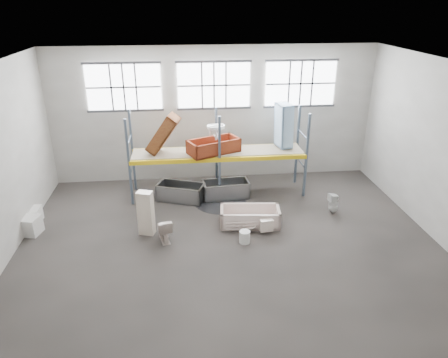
{
  "coord_description": "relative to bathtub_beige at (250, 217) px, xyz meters",
  "views": [
    {
      "loc": [
        -1.24,
        -10.17,
        6.52
      ],
      "look_at": [
        0.0,
        1.5,
        1.4
      ],
      "focal_mm": 33.51,
      "sensor_mm": 36.0,
      "label": 1
    }
  ],
  "objects": [
    {
      "name": "window_mid",
      "position": [
        -0.77,
        3.85,
        3.33
      ],
      "size": [
        2.6,
        0.04,
        1.6
      ],
      "primitive_type": "cube",
      "color": "white",
      "rests_on": "wall_back"
    },
    {
      "name": "carton_near",
      "position": [
        -6.65,
        0.16,
        0.0
      ],
      "size": [
        0.75,
        0.68,
        0.54
      ],
      "primitive_type": "cube",
      "rotation": [
        0.0,
        0.0,
        -0.25
      ],
      "color": "silver",
      "rests_on": "floor"
    },
    {
      "name": "rack_upright_lb",
      "position": [
        -3.77,
        3.01,
        1.23
      ],
      "size": [
        0.08,
        0.08,
        3.0
      ],
      "primitive_type": "cube",
      "color": "slate",
      "rests_on": "floor"
    },
    {
      "name": "cistern_tall",
      "position": [
        -3.15,
        -0.21,
        0.41
      ],
      "size": [
        0.51,
        0.41,
        1.37
      ],
      "primitive_type": "cube",
      "rotation": [
        0.0,
        0.0,
        -0.31
      ],
      "color": "beige",
      "rests_on": "floor"
    },
    {
      "name": "ceiling",
      "position": [
        -0.77,
        -1.09,
        4.78
      ],
      "size": [
        12.0,
        10.0,
        0.1
      ],
      "primitive_type": "cube",
      "color": "silver",
      "rests_on": "ground"
    },
    {
      "name": "wall_back",
      "position": [
        -0.77,
        3.96,
        2.23
      ],
      "size": [
        12.0,
        0.1,
        5.0
      ],
      "primitive_type": "cube",
      "color": "#9D9991",
      "rests_on": "ground"
    },
    {
      "name": "carton_far",
      "position": [
        -6.81,
        0.85,
        -0.03
      ],
      "size": [
        0.58,
        0.58,
        0.48
      ],
      "primitive_type": "cube",
      "rotation": [
        0.0,
        0.0,
        0.01
      ],
      "color": "silver",
      "rests_on": "floor"
    },
    {
      "name": "rust_tub_flat",
      "position": [
        -0.92,
        2.3,
        1.55
      ],
      "size": [
        1.93,
        1.45,
        0.49
      ],
      "primitive_type": null,
      "rotation": [
        0.0,
        0.0,
        0.41
      ],
      "color": "#993C16",
      "rests_on": "shelf_deck"
    },
    {
      "name": "window_left",
      "position": [
        -3.97,
        3.85,
        3.33
      ],
      "size": [
        2.6,
        0.04,
        1.6
      ],
      "primitive_type": "cube",
      "color": "white",
      "rests_on": "wall_back"
    },
    {
      "name": "rack_upright_rb",
      "position": [
        2.23,
        3.01,
        1.23
      ],
      "size": [
        0.08,
        0.08,
        3.0
      ],
      "primitive_type": "cube",
      "color": "slate",
      "rests_on": "floor"
    },
    {
      "name": "sink_on_shelf",
      "position": [
        -0.85,
        2.24,
        1.83
      ],
      "size": [
        0.7,
        0.6,
        0.53
      ],
      "primitive_type": "imported",
      "rotation": [
        0.0,
        0.0,
        0.26
      ],
      "color": "white",
      "rests_on": "rust_tub_flat"
    },
    {
      "name": "window_right",
      "position": [
        2.43,
        3.85,
        3.33
      ],
      "size": [
        2.6,
        0.04,
        1.6
      ],
      "primitive_type": "cube",
      "color": "white",
      "rests_on": "wall_back"
    },
    {
      "name": "toilet_beige",
      "position": [
        -2.63,
        -0.65,
        0.09
      ],
      "size": [
        0.55,
        0.78,
        0.72
      ],
      "primitive_type": "imported",
      "rotation": [
        0.0,
        0.0,
        3.36
      ],
      "color": "silver",
      "rests_on": "floor"
    },
    {
      "name": "rust_tub_tilted",
      "position": [
        -2.62,
        2.37,
        2.03
      ],
      "size": [
        1.29,
        0.94,
        1.42
      ],
      "primitive_type": null,
      "rotation": [
        0.0,
        -0.96,
        -0.24
      ],
      "color": "olive",
      "rests_on": "shelf_deck"
    },
    {
      "name": "rack_upright_la",
      "position": [
        -3.77,
        1.81,
        1.23
      ],
      "size": [
        0.08,
        0.08,
        3.0
      ],
      "primitive_type": "cube",
      "color": "slate",
      "rests_on": "floor"
    },
    {
      "name": "sink_in_tub",
      "position": [
        -0.11,
        -0.47,
        -0.11
      ],
      "size": [
        0.43,
        0.43,
        0.14
      ],
      "primitive_type": "imported",
      "rotation": [
        0.0,
        0.0,
        0.03
      ],
      "color": "beige",
      "rests_on": "bathtub_beige"
    },
    {
      "name": "wall_right",
      "position": [
        5.28,
        -1.09,
        2.23
      ],
      "size": [
        0.1,
        10.0,
        5.0
      ],
      "primitive_type": "cube",
      "color": "#BAB5AB",
      "rests_on": "ground"
    },
    {
      "name": "bathtub_beige",
      "position": [
        0.0,
        0.0,
        0.0
      ],
      "size": [
        1.91,
        1.04,
        0.54
      ],
      "primitive_type": null,
      "rotation": [
        0.0,
        0.0,
        -0.1
      ],
      "color": "silver",
      "rests_on": "floor"
    },
    {
      "name": "blue_tub_upright",
      "position": [
        1.57,
        2.59,
        2.13
      ],
      "size": [
        0.61,
        0.79,
        1.54
      ],
      "primitive_type": null,
      "rotation": [
        0.0,
        1.54,
        0.19
      ],
      "color": "#A3CAF0",
      "rests_on": "shelf_deck"
    },
    {
      "name": "wall_front",
      "position": [
        -0.77,
        -6.14,
        2.23
      ],
      "size": [
        12.0,
        0.1,
        5.0
      ],
      "primitive_type": "cube",
      "color": "#AFABA2",
      "rests_on": "ground"
    },
    {
      "name": "rack_upright_ma",
      "position": [
        -0.77,
        1.81,
        1.23
      ],
      "size": [
        0.08,
        0.08,
        3.0
      ],
      "primitive_type": "cube",
      "color": "slate",
      "rests_on": "floor"
    },
    {
      "name": "bucket",
      "position": [
        -0.32,
        -1.02,
        -0.09
      ],
      "size": [
        0.36,
        0.36,
        0.36
      ],
      "primitive_type": "cylinder",
      "rotation": [
        0.0,
        0.0,
        -0.16
      ],
      "color": "silver",
      "rests_on": "floor"
    },
    {
      "name": "rack_upright_mb",
      "position": [
        -0.77,
        3.01,
        1.23
      ],
      "size": [
        0.08,
        0.08,
        3.0
      ],
      "primitive_type": "cube",
      "color": "slate",
      "rests_on": "floor"
    },
    {
      "name": "shelf_deck",
      "position": [
        -0.77,
        2.41,
        1.31
      ],
      "size": [
        5.9,
        1.1,
        0.03
      ],
      "primitive_type": "cube",
      "color": "gray",
      "rests_on": "floor"
    },
    {
      "name": "wet_patch",
      "position": [
        -0.77,
        1.61,
        -0.27
      ],
      "size": [
        1.8,
        1.8,
        0.0
      ],
      "primitive_type": "cylinder",
      "color": "black",
      "rests_on": "floor"
    },
    {
      "name": "rack_beam_back",
      "position": [
        -0.77,
        3.01,
        1.23
      ],
      "size": [
        6.0,
        0.1,
        0.14
      ],
      "primitive_type": "cube",
      "color": "yellow",
      "rests_on": "floor"
    },
    {
      "name": "steel_tub_right",
      "position": [
        -0.53,
        2.02,
        0.03
      ],
      "size": [
        1.66,
        0.87,
        0.59
      ],
      "primitive_type": null,
      "rotation": [
        0.0,
        0.0,
        0.08
      ],
      "color": "#A7AAAE",
      "rests_on": "floor"
    },
    {
      "name": "steel_tub_left",
      "position": [
        -2.11,
        1.96,
        0.02
      ],
      "size": [
        1.76,
        1.26,
        0.59
      ],
      "primitive_type": null,
      "rotation": [
        0.0,
        0.0,
        -0.36
      ],
      "color": "#95989C",
      "rests_on": "floor"
    },
    {
      "name": "cistern_spare",
      "position": [
        0.4,
        -0.61,
        0.01
      ],
      "size": [
        0.4,
        0.22,
        0.36
      ],
      "primitive_type": "cube",
      "rotation": [
        0.0,
        0.0,
        0.09
      ],
      "color": "beige",
      "rests_on": "bathtub_beige"
    },
    {
      "name": "rack_beam_front",
      "position": [
        -0.77,
        1.81,
        1.23
      ],
      "size": [
        6.0,
        0.1,
        0.14
      ],
      "primitive_type": "cube",
      "color": "yellow",
      "rests_on": "floor"
    },
    {
      "name": "toilet_white",
      "position": [
        2.84,
        0.46,
        0.08
      ],
      "size": [
        0.38,
        0.38,
        0.7
      ],
      "primitive_type": "imported",
      "rotation": [
        0.0,
        0.0,
        -1.34
      ],
      "color": "white",
      "rests_on": "floor"
    },
    {
      "name": "rack_upright_ra",
      "position": [
        2.23,
        1.81,
        1.23
      ],
      "size": [
        0.08,
        0.08,
        3.0
      ],
      "primitive_type": "cube",
      "color": "slate",
      "rests_on": "floor"
    },
    {
      "name": "floor",
      "position": [
        -0.77,
        -1.09,
        -0.32
      ],
      "size": [
        12.0,
        10.0,
        0.1
      ],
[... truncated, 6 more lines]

